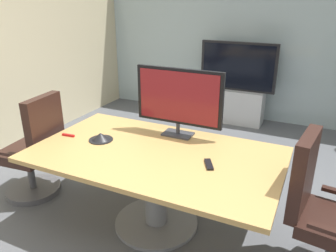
% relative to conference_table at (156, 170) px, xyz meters
% --- Properties ---
extents(ground_plane, '(7.62, 7.62, 0.00)m').
position_rel_conference_table_xyz_m(ground_plane, '(0.07, -0.03, -0.56)').
color(ground_plane, '#515459').
extents(wall_back_glass_partition, '(5.29, 0.10, 2.73)m').
position_rel_conference_table_xyz_m(wall_back_glass_partition, '(0.07, 3.28, 0.80)').
color(wall_back_glass_partition, '#9EB2B7').
rests_on(wall_back_glass_partition, ground).
extents(conference_table, '(2.10, 1.21, 0.73)m').
position_rel_conference_table_xyz_m(conference_table, '(0.00, 0.00, 0.00)').
color(conference_table, '#B2894C').
rests_on(conference_table, ground).
extents(office_chair_left, '(0.62, 0.59, 1.09)m').
position_rel_conference_table_xyz_m(office_chair_left, '(-1.34, -0.09, -0.10)').
color(office_chair_left, '#4C4C51').
rests_on(office_chair_left, ground).
extents(office_chair_right, '(0.62, 0.60, 1.09)m').
position_rel_conference_table_xyz_m(office_chair_right, '(1.34, 0.01, -0.10)').
color(office_chair_right, '#4C4C51').
rests_on(office_chair_right, ground).
extents(tv_monitor, '(0.84, 0.18, 0.64)m').
position_rel_conference_table_xyz_m(tv_monitor, '(0.02, 0.44, 0.53)').
color(tv_monitor, '#333338').
rests_on(tv_monitor, conference_table).
extents(wall_display_unit, '(1.20, 0.36, 1.31)m').
position_rel_conference_table_xyz_m(wall_display_unit, '(-0.05, 2.93, -0.12)').
color(wall_display_unit, '#B7BABC').
rests_on(wall_display_unit, ground).
extents(conference_phone, '(0.22, 0.22, 0.07)m').
position_rel_conference_table_xyz_m(conference_phone, '(-0.57, 0.01, 0.20)').
color(conference_phone, black).
rests_on(conference_phone, conference_table).
extents(remote_control, '(0.12, 0.17, 0.02)m').
position_rel_conference_table_xyz_m(remote_control, '(0.48, -0.03, 0.18)').
color(remote_control, black).
rests_on(remote_control, conference_table).
extents(whiteboard_marker, '(0.13, 0.03, 0.02)m').
position_rel_conference_table_xyz_m(whiteboard_marker, '(-0.90, -0.05, 0.18)').
color(whiteboard_marker, red).
rests_on(whiteboard_marker, conference_table).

